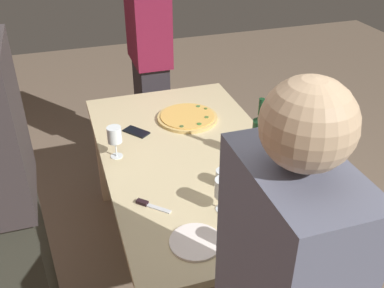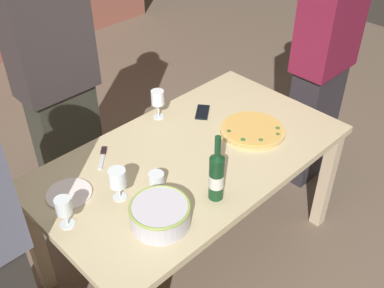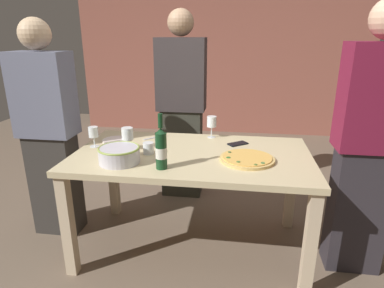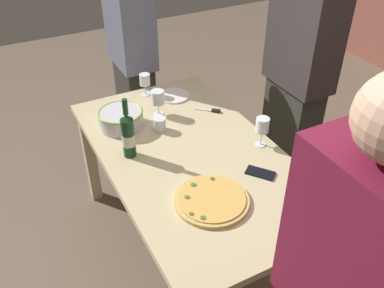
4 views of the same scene
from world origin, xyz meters
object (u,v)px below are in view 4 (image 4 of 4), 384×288
Objects in this scene: pizza_knife at (211,110)px; person_host at (133,60)px; cup_amber at (160,124)px; dining_table at (192,167)px; side_plate at (174,96)px; cell_phone at (260,173)px; person_guest_right at (297,80)px; wine_glass_near_pizza at (262,126)px; serving_bowl at (121,118)px; wine_bottle at (128,135)px; wine_glass_by_bottle at (145,81)px; pizza at (211,200)px; wine_glass_far_left at (158,98)px.

person_host is (-0.76, -0.22, 0.07)m from pizza_knife.
dining_table is at bearing 11.66° from cup_amber.
side_plate is 0.92m from cell_phone.
wine_glass_near_pizza is at bearing 18.60° from person_guest_right.
person_host is (-1.40, -0.14, 0.07)m from cell_phone.
wine_glass_near_pizza is at bearing 49.39° from serving_bowl.
cup_amber reaches higher than pizza_knife.
side_plate is at bearing 134.33° from wine_bottle.
pizza_knife is (0.09, 0.55, -0.05)m from serving_bowl.
person_guest_right is (-0.53, 0.64, 0.13)m from cell_phone.
person_host is 1.17m from person_guest_right.
wine_glass_by_bottle is at bearing 177.78° from dining_table.
side_plate is at bearing -164.91° from wine_glass_near_pizza.
pizza is 0.56m from wine_bottle.
wine_glass_near_pizza is at bearing 15.09° from side_plate.
wine_bottle is at bearing -115.53° from dining_table.
dining_table is 11.11× the size of cell_phone.
cell_phone is at bearing 11.04° from wine_glass_by_bottle.
wine_bottle is 0.71m from wine_glass_near_pizza.
wine_glass_far_left is 0.76× the size of side_plate.
person_host is at bearing -166.65° from wine_glass_near_pizza.
wine_glass_far_left is at bearing 68.27° from cell_phone.
person_host reaches higher than dining_table.
person_guest_right reaches higher than cup_amber.
pizza is 2.08× the size of wine_glass_near_pizza.
wine_glass_far_left is 0.34m from pizza_knife.
wine_glass_far_left is (-0.55, -0.37, -0.01)m from wine_glass_near_pizza.
cell_phone is at bearing 25.13° from person_guest_right.
dining_table is 0.46m from pizza_knife.
side_plate is 1.45× the size of cell_phone.
pizza is 1.35× the size of serving_bowl.
side_plate is 0.13× the size of person_host.
person_guest_right is at bearing 60.91° from side_plate.
person_host reaches higher than serving_bowl.
dining_table is 0.74m from wine_glass_by_bottle.
wine_bottle is at bearing -72.37° from pizza_knife.
wine_glass_by_bottle is 0.48m from pizza_knife.
person_guest_right is (0.20, 1.11, 0.07)m from serving_bowl.
wine_glass_by_bottle reaches higher than pizza_knife.
pizza_knife is at bearing 137.59° from dining_table.
wine_bottle is 0.64m from pizza_knife.
dining_table is 20.34× the size of cup_amber.
side_plate is 0.30m from pizza_knife.
dining_table is 0.39m from pizza.
dining_table is 0.40m from wine_bottle.
cup_amber reaches higher than cell_phone.
pizza_knife reaches higher than side_plate.
cup_amber is at bearing 77.70° from cell_phone.
wine_bottle reaches higher than wine_glass_near_pizza.
person_guest_right is (0.06, 0.93, 0.09)m from cup_amber.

